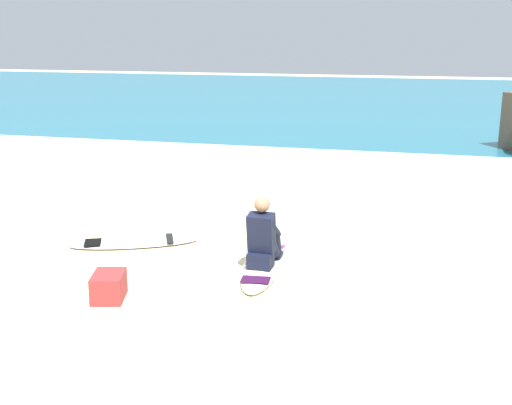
# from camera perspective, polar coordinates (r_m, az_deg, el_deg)

# --- Properties ---
(ground_plane) EXTENTS (80.00, 80.00, 0.00)m
(ground_plane) POSITION_cam_1_polar(r_m,az_deg,el_deg) (8.67, -5.51, -6.13)
(ground_plane) COLOR beige
(sea) EXTENTS (80.00, 28.00, 0.10)m
(sea) POSITION_cam_1_polar(r_m,az_deg,el_deg) (30.10, 9.21, 8.88)
(sea) COLOR teal
(sea) RESTS_ON ground
(breaking_foam) EXTENTS (80.00, 0.90, 0.11)m
(breaking_foam) POSITION_cam_1_polar(r_m,az_deg,el_deg) (16.64, 4.54, 4.29)
(breaking_foam) COLOR white
(breaking_foam) RESTS_ON ground
(surfboard_main) EXTENTS (0.76, 2.29, 0.08)m
(surfboard_main) POSITION_cam_1_polar(r_m,az_deg,el_deg) (8.87, 0.65, -5.32)
(surfboard_main) COLOR #EFE5C6
(surfboard_main) RESTS_ON ground
(surfer_seated) EXTENTS (0.38, 0.71, 0.95)m
(surfer_seated) POSITION_cam_1_polar(r_m,az_deg,el_deg) (8.60, 0.63, -3.17)
(surfer_seated) COLOR black
(surfer_seated) RESTS_ON surfboard_main
(surfboard_spare_near) EXTENTS (1.93, 1.26, 0.08)m
(surfboard_spare_near) POSITION_cam_1_polar(r_m,az_deg,el_deg) (9.87, -10.67, -3.47)
(surfboard_spare_near) COLOR silver
(surfboard_spare_near) RESTS_ON ground
(beach_bag) EXTENTS (0.48, 0.56, 0.32)m
(beach_bag) POSITION_cam_1_polar(r_m,az_deg,el_deg) (7.95, -12.82, -7.20)
(beach_bag) COLOR maroon
(beach_bag) RESTS_ON ground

